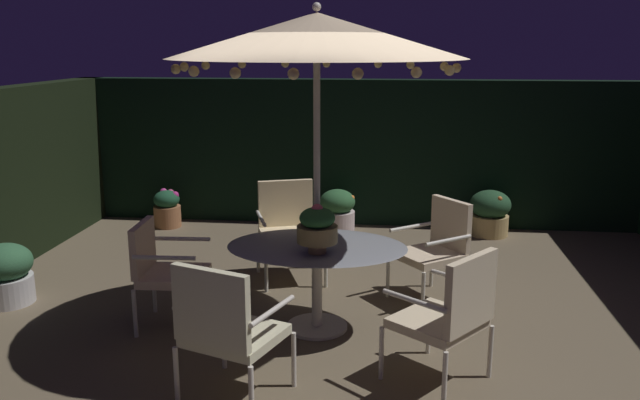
{
  "coord_description": "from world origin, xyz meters",
  "views": [
    {
      "loc": [
        0.44,
        -5.36,
        2.42
      ],
      "look_at": [
        -0.19,
        0.13,
        1.1
      ],
      "focal_mm": 36.76,
      "sensor_mm": 36.0,
      "label": 1
    }
  ],
  "objects_px": {
    "patio_chair_north": "(437,244)",
    "patio_chair_northeast": "(289,224)",
    "patio_umbrella": "(317,36)",
    "potted_plant_left_near": "(6,273)",
    "centerpiece_planter": "(317,227)",
    "patio_chair_southeast": "(226,325)",
    "patio_chair_south": "(451,311)",
    "patio_chair_east": "(163,266)",
    "patio_dining_table": "(317,261)",
    "potted_plant_front_corner": "(490,212)",
    "potted_plant_back_left": "(337,210)",
    "potted_plant_left_far": "(167,208)"
  },
  "relations": [
    {
      "from": "patio_chair_north",
      "to": "patio_chair_northeast",
      "type": "xyz_separation_m",
      "value": [
        -1.51,
        0.45,
        0.03
      ]
    },
    {
      "from": "patio_umbrella",
      "to": "potted_plant_left_near",
      "type": "height_order",
      "value": "patio_umbrella"
    },
    {
      "from": "patio_umbrella",
      "to": "centerpiece_planter",
      "type": "distance_m",
      "value": 1.51
    },
    {
      "from": "centerpiece_planter",
      "to": "potted_plant_left_near",
      "type": "xyz_separation_m",
      "value": [
        -3.03,
        0.45,
        -0.68
      ]
    },
    {
      "from": "patio_chair_southeast",
      "to": "patio_chair_south",
      "type": "height_order",
      "value": "patio_chair_southeast"
    },
    {
      "from": "patio_chair_northeast",
      "to": "patio_chair_east",
      "type": "height_order",
      "value": "patio_chair_northeast"
    },
    {
      "from": "patio_dining_table",
      "to": "potted_plant_front_corner",
      "type": "height_order",
      "value": "patio_dining_table"
    },
    {
      "from": "patio_chair_east",
      "to": "patio_chair_south",
      "type": "bearing_deg",
      "value": -17.7
    },
    {
      "from": "patio_chair_east",
      "to": "patio_dining_table",
      "type": "bearing_deg",
      "value": 3.15
    },
    {
      "from": "potted_plant_left_near",
      "to": "potted_plant_back_left",
      "type": "distance_m",
      "value": 4.05
    },
    {
      "from": "patio_dining_table",
      "to": "patio_chair_southeast",
      "type": "relative_size",
      "value": 1.51
    },
    {
      "from": "patio_chair_north",
      "to": "patio_chair_southeast",
      "type": "xyz_separation_m",
      "value": [
        -1.53,
        -2.09,
        0.02
      ]
    },
    {
      "from": "patio_dining_table",
      "to": "patio_chair_south",
      "type": "bearing_deg",
      "value": -38.35
    },
    {
      "from": "patio_chair_north",
      "to": "patio_chair_northeast",
      "type": "distance_m",
      "value": 1.58
    },
    {
      "from": "patio_dining_table",
      "to": "potted_plant_left_near",
      "type": "distance_m",
      "value": 3.03
    },
    {
      "from": "patio_chair_northeast",
      "to": "patio_chair_southeast",
      "type": "xyz_separation_m",
      "value": [
        -0.02,
        -2.54,
        -0.01
      ]
    },
    {
      "from": "potted_plant_left_far",
      "to": "potted_plant_left_near",
      "type": "xyz_separation_m",
      "value": [
        -0.61,
        -2.76,
        0.04
      ]
    },
    {
      "from": "patio_dining_table",
      "to": "patio_chair_northeast",
      "type": "bearing_deg",
      "value": 109.47
    },
    {
      "from": "patio_umbrella",
      "to": "potted_plant_back_left",
      "type": "height_order",
      "value": "patio_umbrella"
    },
    {
      "from": "patio_chair_northeast",
      "to": "potted_plant_left_near",
      "type": "distance_m",
      "value": 2.77
    },
    {
      "from": "patio_umbrella",
      "to": "potted_plant_left_near",
      "type": "bearing_deg",
      "value": 175.49
    },
    {
      "from": "patio_umbrella",
      "to": "patio_chair_north",
      "type": "distance_m",
      "value": 2.35
    },
    {
      "from": "patio_chair_south",
      "to": "potted_plant_front_corner",
      "type": "relative_size",
      "value": 1.71
    },
    {
      "from": "patio_dining_table",
      "to": "patio_chair_south",
      "type": "distance_m",
      "value": 1.35
    },
    {
      "from": "centerpiece_planter",
      "to": "potted_plant_back_left",
      "type": "distance_m",
      "value": 3.33
    },
    {
      "from": "patio_chair_east",
      "to": "patio_chair_northeast",
      "type": "bearing_deg",
      "value": 56.69
    },
    {
      "from": "potted_plant_front_corner",
      "to": "patio_chair_north",
      "type": "bearing_deg",
      "value": -109.76
    },
    {
      "from": "potted_plant_left_far",
      "to": "patio_chair_south",
      "type": "bearing_deg",
      "value": -48.04
    },
    {
      "from": "patio_chair_northeast",
      "to": "potted_plant_back_left",
      "type": "height_order",
      "value": "patio_chair_northeast"
    },
    {
      "from": "patio_chair_east",
      "to": "potted_plant_left_far",
      "type": "distance_m",
      "value": 3.26
    },
    {
      "from": "patio_chair_east",
      "to": "potted_plant_front_corner",
      "type": "bearing_deg",
      "value": 44.54
    },
    {
      "from": "patio_chair_southeast",
      "to": "patio_chair_northeast",
      "type": "bearing_deg",
      "value": 89.57
    },
    {
      "from": "patio_chair_north",
      "to": "potted_plant_left_far",
      "type": "distance_m",
      "value": 4.09
    },
    {
      "from": "patio_chair_northeast",
      "to": "patio_chair_north",
      "type": "bearing_deg",
      "value": -16.57
    },
    {
      "from": "patio_umbrella",
      "to": "patio_chair_southeast",
      "type": "distance_m",
      "value": 2.33
    },
    {
      "from": "patio_chair_east",
      "to": "patio_chair_south",
      "type": "distance_m",
      "value": 2.51
    },
    {
      "from": "patio_chair_south",
      "to": "patio_chair_southeast",
      "type": "bearing_deg",
      "value": -164.29
    },
    {
      "from": "potted_plant_back_left",
      "to": "centerpiece_planter",
      "type": "bearing_deg",
      "value": -87.9
    },
    {
      "from": "potted_plant_front_corner",
      "to": "potted_plant_left_far",
      "type": "distance_m",
      "value": 4.27
    },
    {
      "from": "patio_chair_northeast",
      "to": "patio_chair_southeast",
      "type": "distance_m",
      "value": 2.54
    },
    {
      "from": "potted_plant_left_far",
      "to": "patio_chair_southeast",
      "type": "bearing_deg",
      "value": -65.75
    },
    {
      "from": "centerpiece_planter",
      "to": "potted_plant_left_near",
      "type": "height_order",
      "value": "centerpiece_planter"
    },
    {
      "from": "patio_dining_table",
      "to": "centerpiece_planter",
      "type": "height_order",
      "value": "centerpiece_planter"
    },
    {
      "from": "centerpiece_planter",
      "to": "potted_plant_left_far",
      "type": "relative_size",
      "value": 0.8
    },
    {
      "from": "patio_umbrella",
      "to": "patio_chair_north",
      "type": "height_order",
      "value": "patio_umbrella"
    },
    {
      "from": "potted_plant_left_far",
      "to": "potted_plant_front_corner",
      "type": "bearing_deg",
      "value": 1.18
    },
    {
      "from": "patio_dining_table",
      "to": "patio_umbrella",
      "type": "bearing_deg",
      "value": -150.45
    },
    {
      "from": "centerpiece_planter",
      "to": "patio_chair_northeast",
      "type": "height_order",
      "value": "centerpiece_planter"
    },
    {
      "from": "patio_chair_north",
      "to": "potted_plant_left_near",
      "type": "bearing_deg",
      "value": -171.79
    },
    {
      "from": "patio_chair_east",
      "to": "patio_umbrella",
      "type": "bearing_deg",
      "value": 3.15
    }
  ]
}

